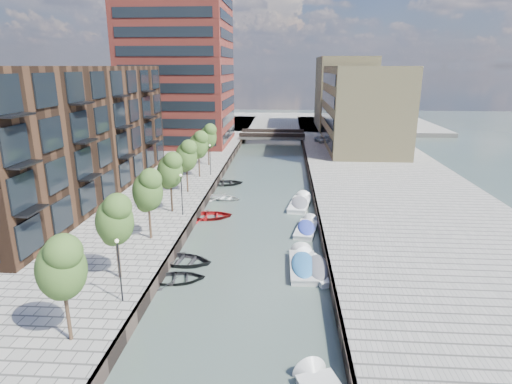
# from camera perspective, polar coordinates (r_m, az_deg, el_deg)

# --- Properties ---
(water) EXTENTS (300.00, 300.00, 0.00)m
(water) POSITION_cam_1_polar(r_m,az_deg,el_deg) (56.98, 1.12, 1.19)
(water) COLOR #38473F
(water) RESTS_ON ground
(quay_left) EXTENTS (60.00, 140.00, 1.00)m
(quay_left) POSITION_cam_1_polar(r_m,az_deg,el_deg) (68.72, -30.45, 1.98)
(quay_left) COLOR gray
(quay_left) RESTS_ON ground
(quay_right) EXTENTS (20.00, 140.00, 1.00)m
(quay_right) POSITION_cam_1_polar(r_m,az_deg,el_deg) (58.32, 17.03, 1.33)
(quay_right) COLOR gray
(quay_right) RESTS_ON ground
(quay_wall_left) EXTENTS (0.25, 140.00, 1.00)m
(quay_wall_left) POSITION_cam_1_polar(r_m,az_deg,el_deg) (57.46, -4.96, 1.78)
(quay_wall_left) COLOR #332823
(quay_wall_left) RESTS_ON ground
(quay_wall_right) EXTENTS (0.25, 140.00, 1.00)m
(quay_wall_right) POSITION_cam_1_polar(r_m,az_deg,el_deg) (56.89, 7.27, 1.56)
(quay_wall_right) COLOR #332823
(quay_wall_right) RESTS_ON ground
(far_closure) EXTENTS (80.00, 40.00, 1.00)m
(far_closure) POSITION_cam_1_polar(r_m,az_deg,el_deg) (115.85, 2.64, 9.24)
(far_closure) COLOR gray
(far_closure) RESTS_ON ground
(apartment_block) EXTENTS (8.00, 38.00, 14.00)m
(apartment_block) POSITION_cam_1_polar(r_m,az_deg,el_deg) (50.80, -22.80, 7.27)
(apartment_block) COLOR black
(apartment_block) RESTS_ON quay_left
(tower) EXTENTS (18.00, 18.00, 30.00)m
(tower) POSITION_cam_1_polar(r_m,az_deg,el_deg) (82.30, -10.32, 16.90)
(tower) COLOR maroon
(tower) RESTS_ON quay_left
(tan_block_near) EXTENTS (12.00, 25.00, 14.00)m
(tan_block_near) POSITION_cam_1_polar(r_m,az_deg,el_deg) (78.36, 13.99, 10.85)
(tan_block_near) COLOR tan
(tan_block_near) RESTS_ON quay_right
(tan_block_far) EXTENTS (12.00, 20.00, 16.00)m
(tan_block_far) POSITION_cam_1_polar(r_m,az_deg,el_deg) (103.93, 11.61, 12.82)
(tan_block_far) COLOR tan
(tan_block_far) RESTS_ON quay_right
(bridge) EXTENTS (13.00, 6.00, 1.30)m
(bridge) POSITION_cam_1_polar(r_m,az_deg,el_deg) (88.00, 2.19, 7.54)
(bridge) COLOR gray
(bridge) RESTS_ON ground
(tree_0) EXTENTS (2.50, 2.50, 5.95)m
(tree_0) POSITION_cam_1_polar(r_m,az_deg,el_deg) (24.01, -24.56, -8.92)
(tree_0) COLOR #382619
(tree_0) RESTS_ON quay_left
(tree_1) EXTENTS (2.50, 2.50, 5.95)m
(tree_1) POSITION_cam_1_polar(r_m,az_deg,el_deg) (29.83, -18.35, -3.35)
(tree_1) COLOR #382619
(tree_1) RESTS_ON quay_left
(tree_2) EXTENTS (2.50, 2.50, 5.95)m
(tree_2) POSITION_cam_1_polar(r_m,az_deg,el_deg) (36.08, -14.26, 0.37)
(tree_2) COLOR #382619
(tree_2) RESTS_ON quay_left
(tree_3) EXTENTS (2.50, 2.50, 5.95)m
(tree_3) POSITION_cam_1_polar(r_m,az_deg,el_deg) (42.56, -11.40, 2.97)
(tree_3) COLOR #382619
(tree_3) RESTS_ON quay_left
(tree_4) EXTENTS (2.50, 2.50, 5.95)m
(tree_4) POSITION_cam_1_polar(r_m,az_deg,el_deg) (49.18, -9.30, 4.88)
(tree_4) COLOR #382619
(tree_4) RESTS_ON quay_left
(tree_5) EXTENTS (2.50, 2.50, 5.95)m
(tree_5) POSITION_cam_1_polar(r_m,az_deg,el_deg) (55.90, -7.69, 6.33)
(tree_5) COLOR #382619
(tree_5) RESTS_ON quay_left
(tree_6) EXTENTS (2.50, 2.50, 5.95)m
(tree_6) POSITION_cam_1_polar(r_m,az_deg,el_deg) (62.68, -6.42, 7.46)
(tree_6) COLOR #382619
(tree_6) RESTS_ON quay_left
(lamp_0) EXTENTS (0.24, 0.24, 4.12)m
(lamp_0) POSITION_cam_1_polar(r_m,az_deg,el_deg) (27.46, -17.79, -9.09)
(lamp_0) COLOR black
(lamp_0) RESTS_ON quay_left
(lamp_1) EXTENTS (0.24, 0.24, 4.12)m
(lamp_1) POSITION_cam_1_polar(r_m,az_deg,el_deg) (41.75, -9.90, 0.25)
(lamp_1) COLOR black
(lamp_1) RESTS_ON quay_left
(lamp_2) EXTENTS (0.24, 0.24, 4.12)m
(lamp_2) POSITION_cam_1_polar(r_m,az_deg,el_deg) (56.96, -6.14, 4.73)
(lamp_2) COLOR black
(lamp_2) RESTS_ON quay_left
(sloop_0) EXTENTS (5.26, 4.09, 1.00)m
(sloop_0) POSITION_cam_1_polar(r_m,az_deg,el_deg) (34.74, -9.77, -9.36)
(sloop_0) COLOR #232326
(sloop_0) RESTS_ON ground
(sloop_1) EXTENTS (4.55, 3.61, 0.85)m
(sloop_1) POSITION_cam_1_polar(r_m,az_deg,el_deg) (32.20, -10.41, -11.58)
(sloop_1) COLOR black
(sloop_1) RESTS_ON ground
(sloop_2) EXTENTS (5.32, 4.23, 0.99)m
(sloop_2) POSITION_cam_1_polar(r_m,az_deg,el_deg) (44.19, -6.22, -3.48)
(sloop_2) COLOR #A11114
(sloop_2) RESTS_ON ground
(sloop_3) EXTENTS (4.69, 3.92, 0.84)m
(sloop_3) POSITION_cam_1_polar(r_m,az_deg,el_deg) (50.11, -4.33, -1.00)
(sloop_3) COLOR silver
(sloop_3) RESTS_ON ground
(sloop_4) EXTENTS (5.20, 4.15, 0.97)m
(sloop_4) POSITION_cam_1_polar(r_m,az_deg,el_deg) (56.34, -4.10, 0.98)
(sloop_4) COLOR black
(sloop_4) RESTS_ON ground
(motorboat_0) EXTENTS (2.05, 5.69, 1.89)m
(motorboat_0) POSITION_cam_1_polar(r_m,az_deg,el_deg) (33.78, 6.22, -9.56)
(motorboat_0) COLOR #B7B7B5
(motorboat_0) RESTS_ON ground
(motorboat_1) EXTENTS (3.59, 5.51, 1.74)m
(motorboat_1) POSITION_cam_1_polar(r_m,az_deg,el_deg) (33.47, 7.92, -9.92)
(motorboat_1) COLOR white
(motorboat_1) RESTS_ON ground
(motorboat_3) EXTENTS (2.64, 5.25, 1.67)m
(motorboat_3) POSITION_cam_1_polar(r_m,az_deg,el_deg) (41.06, 6.80, -4.78)
(motorboat_3) COLOR silver
(motorboat_3) RESTS_ON ground
(motorboat_4) EXTENTS (2.91, 6.01, 1.92)m
(motorboat_4) POSITION_cam_1_polar(r_m,az_deg,el_deg) (48.05, 5.92, -1.52)
(motorboat_4) COLOR white
(motorboat_4) RESTS_ON ground
(car) EXTENTS (2.47, 3.73, 1.18)m
(car) POSITION_cam_1_polar(r_m,az_deg,el_deg) (83.11, 8.57, 6.99)
(car) COLOR #A3A6A7
(car) RESTS_ON quay_right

